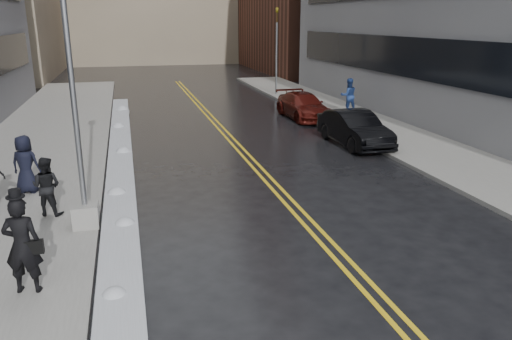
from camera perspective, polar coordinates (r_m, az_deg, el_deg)
ground at (r=12.19m, az=-3.47°, el=-9.08°), size 160.00×160.00×0.00m
sidewalk_west at (r=21.75m, az=-23.90°, el=1.37°), size 5.50×50.00×0.15m
sidewalk_east at (r=24.59m, az=15.20°, el=3.88°), size 4.00×50.00×0.15m
lane_line_left at (r=21.89m, az=-2.54°, el=2.72°), size 0.12×50.00×0.01m
lane_line_right at (r=21.96m, az=-1.78°, el=2.77°), size 0.12×50.00×0.01m
snow_ridge at (r=19.48m, az=-15.22°, el=0.86°), size 0.90×30.00×0.34m
lamppost at (r=13.14m, az=-19.72°, el=3.58°), size 0.65×0.65×7.62m
fire_hydrant at (r=24.01m, az=13.20°, el=4.89°), size 0.26×0.26×0.73m
traffic_signal at (r=36.40m, az=2.37°, el=13.74°), size 0.16×0.20×6.00m
pedestrian_fedora at (r=10.73m, az=-25.14°, el=-7.81°), size 0.79×0.58×1.97m
pedestrian_b at (r=14.74m, az=-22.83°, el=-1.72°), size 0.97×0.86×1.64m
pedestrian_c at (r=16.89m, az=-24.84°, el=0.60°), size 1.03×0.84×1.81m
pedestrian_east at (r=29.56m, az=10.52°, el=8.37°), size 1.02×0.82×1.97m
car_black at (r=22.29m, az=11.18°, el=4.67°), size 1.78×4.68×1.52m
car_maroon at (r=28.29m, az=5.41°, el=7.32°), size 2.11×4.89×1.40m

